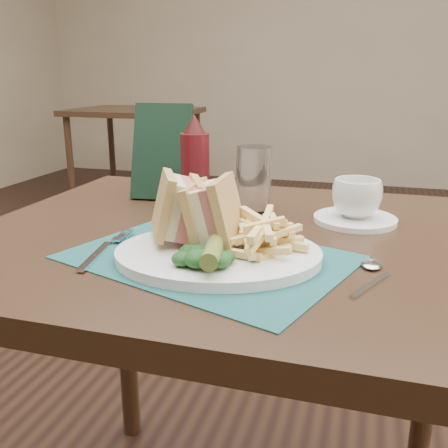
# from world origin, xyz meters

# --- Properties ---
(floor) EXTENTS (7.00, 7.00, 0.00)m
(floor) POSITION_xyz_m (0.00, 0.00, 0.00)
(floor) COLOR black
(floor) RESTS_ON ground
(wall_back) EXTENTS (6.00, 0.00, 6.00)m
(wall_back) POSITION_xyz_m (0.00, 3.50, 0.00)
(wall_back) COLOR tan
(wall_back) RESTS_ON ground
(table_main) EXTENTS (0.90, 0.75, 0.75)m
(table_main) POSITION_xyz_m (0.00, -0.50, 0.38)
(table_main) COLOR black
(table_main) RESTS_ON ground
(table_bg_left) EXTENTS (0.90, 0.75, 0.75)m
(table_bg_left) POSITION_xyz_m (-1.53, 2.22, 0.38)
(table_bg_left) COLOR black
(table_bg_left) RESTS_ON ground
(placemat) EXTENTS (0.46, 0.39, 0.00)m
(placemat) POSITION_xyz_m (0.00, -0.63, 0.75)
(placemat) COLOR #184D4B
(placemat) RESTS_ON table_main
(plate) EXTENTS (0.34, 0.30, 0.01)m
(plate) POSITION_xyz_m (0.02, -0.64, 0.76)
(plate) COLOR white
(plate) RESTS_ON placemat
(sandwich_half_a) EXTENTS (0.12, 0.13, 0.10)m
(sandwich_half_a) POSITION_xyz_m (-0.07, -0.62, 0.82)
(sandwich_half_a) COLOR tan
(sandwich_half_a) RESTS_ON plate
(sandwich_half_b) EXTENTS (0.08, 0.10, 0.10)m
(sandwich_half_b) POSITION_xyz_m (-0.02, -0.62, 0.82)
(sandwich_half_b) COLOR tan
(sandwich_half_b) RESTS_ON plate
(kale_garnish) EXTENTS (0.11, 0.08, 0.03)m
(kale_garnish) POSITION_xyz_m (0.02, -0.70, 0.78)
(kale_garnish) COLOR #143918
(kale_garnish) RESTS_ON plate
(pickle_spear) EXTENTS (0.05, 0.12, 0.03)m
(pickle_spear) POSITION_xyz_m (0.03, -0.69, 0.79)
(pickle_spear) COLOR #576A28
(pickle_spear) RESTS_ON plate
(fries_pile) EXTENTS (0.18, 0.20, 0.05)m
(fries_pile) POSITION_xyz_m (0.09, -0.63, 0.79)
(fries_pile) COLOR #F9D57C
(fries_pile) RESTS_ON plate
(fork) EXTENTS (0.06, 0.17, 0.01)m
(fork) POSITION_xyz_m (-0.16, -0.65, 0.76)
(fork) COLOR silver
(fork) RESTS_ON placemat
(spoon) EXTENTS (0.09, 0.15, 0.01)m
(spoon) POSITION_xyz_m (0.23, -0.65, 0.76)
(spoon) COLOR silver
(spoon) RESTS_ON table_main
(saucer) EXTENTS (0.20, 0.20, 0.01)m
(saucer) POSITION_xyz_m (0.20, -0.38, 0.76)
(saucer) COLOR white
(saucer) RESTS_ON table_main
(coffee_cup) EXTENTS (0.13, 0.13, 0.07)m
(coffee_cup) POSITION_xyz_m (0.20, -0.38, 0.80)
(coffee_cup) COLOR white
(coffee_cup) RESTS_ON saucer
(drinking_glass) EXTENTS (0.09, 0.09, 0.13)m
(drinking_glass) POSITION_xyz_m (0.01, -0.37, 0.81)
(drinking_glass) COLOR white
(drinking_glass) RESTS_ON table_main
(ketchup_bottle) EXTENTS (0.06, 0.06, 0.19)m
(ketchup_bottle) POSITION_xyz_m (-0.11, -0.37, 0.84)
(ketchup_bottle) COLOR #4E0D11
(ketchup_bottle) RESTS_ON table_main
(check_presenter) EXTENTS (0.13, 0.09, 0.20)m
(check_presenter) POSITION_xyz_m (-0.21, -0.30, 0.85)
(check_presenter) COLOR black
(check_presenter) RESTS_ON table_main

